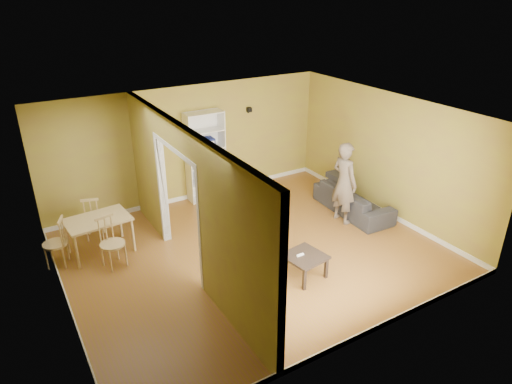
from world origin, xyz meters
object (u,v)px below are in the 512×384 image
Objects in this scene: bookshelf at (204,156)px; chair_near at (112,243)px; dining_table at (98,223)px; chair_far at (93,216)px; chair_left at (55,243)px; sofa at (353,196)px; person at (345,176)px; coffee_table at (305,259)px.

chair_near is at bearing -145.88° from bookshelf.
dining_table is 1.21× the size of chair_far.
bookshelf is at bearing 131.08° from chair_left.
sofa is 5.23m from dining_table.
person is 2.15× the size of chair_near.
person reaches higher than sofa.
chair_far is (-0.05, 1.19, -0.01)m from chair_near.
dining_table is at bearing 83.92° from chair_near.
chair_near is (-2.60, -1.76, -0.55)m from bookshelf.
chair_left is at bearing 144.58° from coffee_table.
chair_near is at bearing 79.36° from chair_left.
person is at bearing 98.33° from chair_left.
bookshelf is 3.79m from coffee_table.
bookshelf is 3.19m from chair_near.
dining_table is (-2.69, -1.17, -0.41)m from bookshelf.
bookshelf is (-2.42, 2.32, 0.65)m from sofa.
dining_table is 0.62m from chair_far.
chair_left is at bearing -176.23° from dining_table.
coffee_table is at bearing 120.55° from person.
bookshelf reaches higher than coffee_table.
bookshelf is 1.84× the size of dining_table.
chair_far is (-5.07, 1.75, 0.09)m from sofa.
bookshelf is at bearing 91.21° from coffee_table.
sofa is 3.11× the size of coffee_table.
sofa is at bearing -71.64° from person.
bookshelf reaches higher than chair_far.
chair_near is (-5.01, 0.56, 0.10)m from sofa.
chair_left is at bearing 82.36° from sofa.
chair_left is at bearing 55.86° from chair_far.
chair_near is 1.19m from chair_far.
chair_far is at bearing 150.67° from chair_left.
dining_table is (-4.64, 1.32, -0.40)m from person.
chair_far reaches higher than sofa.
chair_far is at bearing 64.43° from person.
sofa is 0.96× the size of person.
dining_table is 0.78m from chair_left.
coffee_table is (0.08, -3.73, -0.67)m from bookshelf.
coffee_table is at bearing 147.55° from chair_far.
person reaches higher than coffee_table.
sofa is at bearing 101.03° from chair_left.
person is at bearing 114.14° from sofa.
chair_left is 0.97× the size of chair_near.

